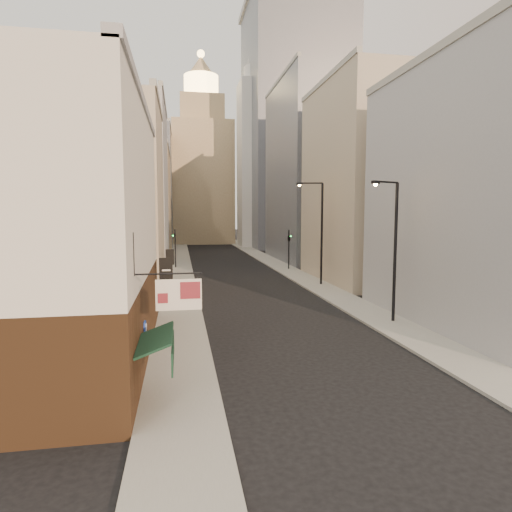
{
  "coord_description": "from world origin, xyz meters",
  "views": [
    {
      "loc": [
        -6.41,
        -12.01,
        6.98
      ],
      "look_at": [
        -1.29,
        16.89,
        4.07
      ],
      "focal_mm": 30.0,
      "sensor_mm": 36.0,
      "label": 1
    }
  ],
  "objects": [
    {
      "name": "streetlamp_near",
      "position": [
        6.73,
        12.82,
        5.12
      ],
      "size": [
        2.21,
        1.09,
        8.96
      ],
      "rotation": [
        0.0,
        0.0,
        0.41
      ],
      "color": "black",
      "rests_on": "ground"
    },
    {
      "name": "right_bldg_beige",
      "position": [
        12.0,
        30.0,
        10.0
      ],
      "size": [
        8.0,
        16.0,
        20.0
      ],
      "primitive_type": "cube",
      "color": "tan",
      "rests_on": "ground"
    },
    {
      "name": "white_tower",
      "position": [
        10.0,
        78.0,
        18.61
      ],
      "size": [
        8.0,
        8.0,
        41.5
      ],
      "color": "silver",
      "rests_on": "ground"
    },
    {
      "name": "near_building_left",
      "position": [
        -10.99,
        9.0,
        6.02
      ],
      "size": [
        8.3,
        23.04,
        12.3
      ],
      "color": "#55361F",
      "rests_on": "ground"
    },
    {
      "name": "left_bldg_grey",
      "position": [
        -12.0,
        42.0,
        10.0
      ],
      "size": [
        8.0,
        16.0,
        20.0
      ],
      "primitive_type": "cube",
      "color": "#A4A5AA",
      "rests_on": "ground"
    },
    {
      "name": "right_bldg_wingrid",
      "position": [
        12.0,
        50.0,
        13.0
      ],
      "size": [
        8.0,
        20.0,
        26.0
      ],
      "primitive_type": "cube",
      "color": "gray",
      "rests_on": "ground"
    },
    {
      "name": "left_bldg_beige",
      "position": [
        -12.0,
        26.0,
        8.0
      ],
      "size": [
        8.0,
        12.0,
        16.0
      ],
      "primitive_type": "cube",
      "color": "tan",
      "rests_on": "ground"
    },
    {
      "name": "traffic_light_left",
      "position": [
        -7.08,
        43.27,
        3.66
      ],
      "size": [
        0.61,
        0.55,
        5.0
      ],
      "rotation": [
        0.0,
        0.0,
        2.88
      ],
      "color": "black",
      "rests_on": "ground"
    },
    {
      "name": "traffic_light_right",
      "position": [
        6.8,
        39.22,
        3.74
      ],
      "size": [
        0.63,
        0.6,
        5.0
      ],
      "rotation": [
        0.0,
        0.0,
        2.98
      ],
      "color": "black",
      "rests_on": "ground"
    },
    {
      "name": "left_bldg_tan",
      "position": [
        -12.0,
        60.0,
        8.5
      ],
      "size": [
        8.0,
        18.0,
        17.0
      ],
      "primitive_type": "cube",
      "color": "tan",
      "rests_on": "ground"
    },
    {
      "name": "sidewalk_left",
      "position": [
        -6.5,
        55.0,
        0.07
      ],
      "size": [
        3.0,
        140.0,
        0.15
      ],
      "primitive_type": "cube",
      "color": "gray",
      "rests_on": "ground"
    },
    {
      "name": "ground",
      "position": [
        0.0,
        0.0,
        0.0
      ],
      "size": [
        360.0,
        360.0,
        0.0
      ],
      "primitive_type": "plane",
      "color": "black",
      "rests_on": "ground"
    },
    {
      "name": "left_bldg_wingrid",
      "position": [
        -12.0,
        80.0,
        12.0
      ],
      "size": [
        8.0,
        20.0,
        24.0
      ],
      "primitive_type": "cube",
      "color": "gray",
      "rests_on": "ground"
    },
    {
      "name": "right_bldg_grey",
      "position": [
        12.0,
        12.0,
        8.0
      ],
      "size": [
        8.0,
        16.0,
        16.0
      ],
      "primitive_type": "cube",
      "color": "#A4A5AA",
      "rests_on": "ground"
    },
    {
      "name": "clock_tower",
      "position": [
        -1.0,
        92.0,
        17.63
      ],
      "size": [
        14.0,
        14.0,
        44.9
      ],
      "color": "tan",
      "rests_on": "ground"
    },
    {
      "name": "highrise",
      "position": [
        18.0,
        78.0,
        25.66
      ],
      "size": [
        21.0,
        23.0,
        51.2
      ],
      "color": "gray",
      "rests_on": "ground"
    },
    {
      "name": "streetlamp_mid",
      "position": [
        6.79,
        27.55,
        5.69
      ],
      "size": [
        2.59,
        0.69,
        9.96
      ],
      "rotation": [
        0.0,
        0.0,
        -0.18
      ],
      "color": "black",
      "rests_on": "ground"
    },
    {
      "name": "sidewalk_right",
      "position": [
        6.5,
        55.0,
        0.07
      ],
      "size": [
        3.0,
        140.0,
        0.15
      ],
      "primitive_type": "cube",
      "color": "gray",
      "rests_on": "ground"
    }
  ]
}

